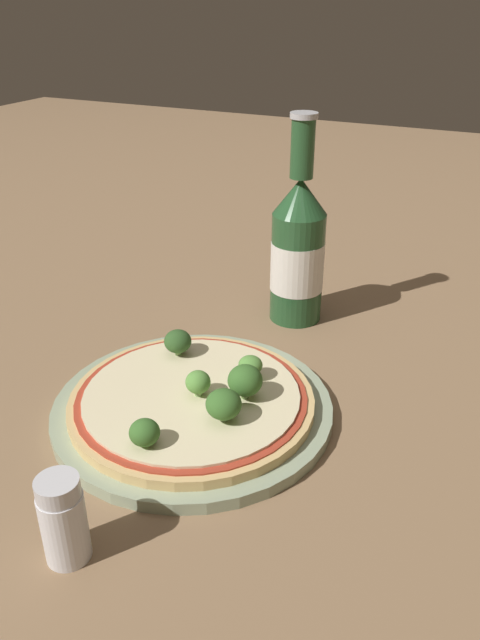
# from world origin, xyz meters

# --- Properties ---
(ground_plane) EXTENTS (3.00, 3.00, 0.00)m
(ground_plane) POSITION_xyz_m (0.00, 0.00, 0.00)
(ground_plane) COLOR #846647
(plate) EXTENTS (0.27, 0.27, 0.01)m
(plate) POSITION_xyz_m (-0.01, 0.01, 0.01)
(plate) COLOR #93A384
(plate) RESTS_ON ground_plane
(pizza) EXTENTS (0.23, 0.23, 0.01)m
(pizza) POSITION_xyz_m (-0.02, 0.01, 0.02)
(pizza) COLOR tan
(pizza) RESTS_ON plate
(broccoli_floret_0) EXTENTS (0.03, 0.03, 0.03)m
(broccoli_floret_0) POSITION_xyz_m (0.04, 0.05, 0.04)
(broccoli_floret_0) COLOR #7A9E5B
(broccoli_floret_0) RESTS_ON pizza
(broccoli_floret_1) EXTENTS (0.03, 0.03, 0.03)m
(broccoli_floret_1) POSITION_xyz_m (-0.04, -0.04, 0.04)
(broccoli_floret_1) COLOR #7A9E5B
(broccoli_floret_1) RESTS_ON pizza
(broccoli_floret_2) EXTENTS (0.02, 0.02, 0.03)m
(broccoli_floret_2) POSITION_xyz_m (-0.02, -0.00, 0.04)
(broccoli_floret_2) COLOR #7A9E5B
(broccoli_floret_2) RESTS_ON pizza
(broccoli_floret_3) EXTENTS (0.02, 0.02, 0.02)m
(broccoli_floret_3) POSITION_xyz_m (0.03, -0.03, 0.04)
(broccoli_floret_3) COLOR #7A9E5B
(broccoli_floret_3) RESTS_ON pizza
(broccoli_floret_4) EXTENTS (0.03, 0.03, 0.03)m
(broccoli_floret_4) POSITION_xyz_m (-0.00, -0.04, 0.05)
(broccoli_floret_4) COLOR #7A9E5B
(broccoli_floret_4) RESTS_ON pizza
(broccoli_floret_5) EXTENTS (0.03, 0.03, 0.02)m
(broccoli_floret_5) POSITION_xyz_m (-0.10, 0.01, 0.04)
(broccoli_floret_5) COLOR #7A9E5B
(broccoli_floret_5) RESTS_ON pizza
(beer_bottle) EXTENTS (0.06, 0.06, 0.25)m
(beer_bottle) POSITION_xyz_m (0.22, -0.01, 0.09)
(beer_bottle) COLOR #234C28
(beer_bottle) RESTS_ON ground_plane
(pepper_shaker) EXTENTS (0.03, 0.03, 0.07)m
(pepper_shaker) POSITION_xyz_m (-0.20, 0.01, 0.04)
(pepper_shaker) COLOR silver
(pepper_shaker) RESTS_ON ground_plane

